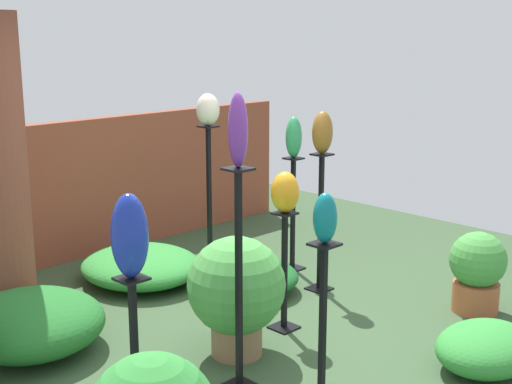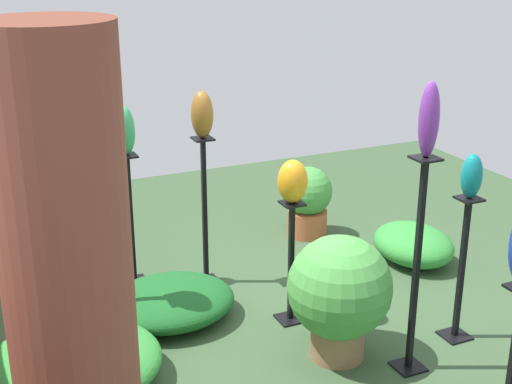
{
  "view_description": "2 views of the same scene",
  "coord_description": "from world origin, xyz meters",
  "px_view_note": "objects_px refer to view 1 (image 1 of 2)",
  "views": [
    {
      "loc": [
        -3.76,
        -3.63,
        2.38
      ],
      "look_at": [
        -0.13,
        0.0,
        1.18
      ],
      "focal_mm": 50.0,
      "sensor_mm": 36.0,
      "label": 1
    },
    {
      "loc": [
        -4.13,
        2.25,
        2.79
      ],
      "look_at": [
        0.25,
        0.27,
        1.07
      ],
      "focal_mm": 50.0,
      "sensor_mm": 36.0,
      "label": 2
    }
  ],
  "objects_px": {
    "pedestal_violet": "(239,289)",
    "art_vase_jade": "(294,137)",
    "art_vase_teal": "(325,218)",
    "pedestal_bronze": "(320,228)",
    "pedestal_amber": "(284,277)",
    "pedestal_cobalt": "(135,369)",
    "art_vase_amber": "(285,192)",
    "art_vase_cobalt": "(130,236)",
    "potted_plant_front_left": "(477,270)",
    "art_vase_violet": "(238,130)",
    "pedestal_teal": "(322,334)",
    "art_vase_bronze": "(322,132)",
    "potted_plant_mid_left": "(236,290)",
    "art_vase_ivory": "(208,110)",
    "pedestal_jade": "(293,219)",
    "pedestal_ivory": "(209,206)"
  },
  "relations": [
    {
      "from": "art_vase_ivory",
      "to": "art_vase_cobalt",
      "type": "distance_m",
      "value": 2.98
    },
    {
      "from": "art_vase_cobalt",
      "to": "pedestal_amber",
      "type": "bearing_deg",
      "value": 15.18
    },
    {
      "from": "pedestal_amber",
      "to": "art_vase_bronze",
      "type": "bearing_deg",
      "value": 22.58
    },
    {
      "from": "art_vase_cobalt",
      "to": "potted_plant_front_left",
      "type": "distance_m",
      "value": 3.35
    },
    {
      "from": "pedestal_amber",
      "to": "art_vase_bronze",
      "type": "xyz_separation_m",
      "value": [
        0.87,
        0.36,
        1.03
      ]
    },
    {
      "from": "art_vase_bronze",
      "to": "art_vase_amber",
      "type": "distance_m",
      "value": 1.0
    },
    {
      "from": "pedestal_teal",
      "to": "pedestal_cobalt",
      "type": "xyz_separation_m",
      "value": [
        -1.06,
        0.51,
        -0.04
      ]
    },
    {
      "from": "art_vase_violet",
      "to": "pedestal_jade",
      "type": "bearing_deg",
      "value": 33.86
    },
    {
      "from": "pedestal_ivory",
      "to": "pedestal_cobalt",
      "type": "xyz_separation_m",
      "value": [
        -2.25,
        -1.92,
        -0.22
      ]
    },
    {
      "from": "pedestal_bronze",
      "to": "art_vase_amber",
      "type": "height_order",
      "value": "art_vase_amber"
    },
    {
      "from": "potted_plant_mid_left",
      "to": "art_vase_jade",
      "type": "bearing_deg",
      "value": 30.18
    },
    {
      "from": "art_vase_teal",
      "to": "pedestal_bronze",
      "type": "bearing_deg",
      "value": 40.4
    },
    {
      "from": "art_vase_teal",
      "to": "art_vase_cobalt",
      "type": "relative_size",
      "value": 0.65
    },
    {
      "from": "potted_plant_front_left",
      "to": "art_vase_violet",
      "type": "bearing_deg",
      "value": 168.73
    },
    {
      "from": "pedestal_amber",
      "to": "art_vase_ivory",
      "type": "relative_size",
      "value": 3.19
    },
    {
      "from": "pedestal_violet",
      "to": "potted_plant_front_left",
      "type": "xyz_separation_m",
      "value": [
        2.34,
        -0.47,
        -0.33
      ]
    },
    {
      "from": "pedestal_violet",
      "to": "pedestal_amber",
      "type": "xyz_separation_m",
      "value": [
        0.92,
        0.44,
        -0.26
      ]
    },
    {
      "from": "art_vase_amber",
      "to": "art_vase_cobalt",
      "type": "height_order",
      "value": "art_vase_cobalt"
    },
    {
      "from": "pedestal_ivory",
      "to": "art_vase_cobalt",
      "type": "xyz_separation_m",
      "value": [
        -2.25,
        -1.92,
        0.58
      ]
    },
    {
      "from": "pedestal_violet",
      "to": "art_vase_amber",
      "type": "height_order",
      "value": "pedestal_violet"
    },
    {
      "from": "art_vase_jade",
      "to": "art_vase_amber",
      "type": "height_order",
      "value": "art_vase_jade"
    },
    {
      "from": "pedestal_amber",
      "to": "art_vase_jade",
      "type": "height_order",
      "value": "art_vase_jade"
    },
    {
      "from": "pedestal_bronze",
      "to": "potted_plant_mid_left",
      "type": "distance_m",
      "value": 1.53
    },
    {
      "from": "pedestal_bronze",
      "to": "art_vase_amber",
      "type": "distance_m",
      "value": 1.09
    },
    {
      "from": "pedestal_jade",
      "to": "pedestal_cobalt",
      "type": "distance_m",
      "value": 3.23
    },
    {
      "from": "pedestal_cobalt",
      "to": "potted_plant_front_left",
      "type": "xyz_separation_m",
      "value": [
        3.21,
        -0.43,
        -0.09
      ]
    },
    {
      "from": "pedestal_violet",
      "to": "art_vase_violet",
      "type": "distance_m",
      "value": 1.05
    },
    {
      "from": "pedestal_violet",
      "to": "pedestal_teal",
      "type": "bearing_deg",
      "value": -70.78
    },
    {
      "from": "potted_plant_mid_left",
      "to": "art_vase_cobalt",
      "type": "bearing_deg",
      "value": -160.84
    },
    {
      "from": "pedestal_teal",
      "to": "art_vase_violet",
      "type": "bearing_deg",
      "value": 109.22
    },
    {
      "from": "pedestal_cobalt",
      "to": "art_vase_jade",
      "type": "bearing_deg",
      "value": 25.89
    },
    {
      "from": "pedestal_teal",
      "to": "pedestal_cobalt",
      "type": "distance_m",
      "value": 1.18
    },
    {
      "from": "pedestal_ivory",
      "to": "pedestal_violet",
      "type": "height_order",
      "value": "pedestal_violet"
    },
    {
      "from": "pedestal_teal",
      "to": "art_vase_cobalt",
      "type": "xyz_separation_m",
      "value": [
        -1.06,
        0.51,
        0.76
      ]
    },
    {
      "from": "art_vase_teal",
      "to": "pedestal_cobalt",
      "type": "bearing_deg",
      "value": 154.08
    },
    {
      "from": "potted_plant_front_left",
      "to": "pedestal_violet",
      "type": "bearing_deg",
      "value": 168.73
    },
    {
      "from": "art_vase_bronze",
      "to": "potted_plant_mid_left",
      "type": "bearing_deg",
      "value": -163.55
    },
    {
      "from": "pedestal_violet",
      "to": "art_vase_jade",
      "type": "distance_m",
      "value": 2.54
    },
    {
      "from": "art_vase_bronze",
      "to": "pedestal_amber",
      "type": "bearing_deg",
      "value": -157.42
    },
    {
      "from": "art_vase_ivory",
      "to": "art_vase_cobalt",
      "type": "relative_size",
      "value": 0.63
    },
    {
      "from": "pedestal_amber",
      "to": "art_vase_amber",
      "type": "distance_m",
      "value": 0.69
    },
    {
      "from": "pedestal_amber",
      "to": "pedestal_cobalt",
      "type": "xyz_separation_m",
      "value": [
        -1.78,
        -0.48,
        0.02
      ]
    },
    {
      "from": "pedestal_teal",
      "to": "art_vase_cobalt",
      "type": "height_order",
      "value": "art_vase_cobalt"
    },
    {
      "from": "pedestal_bronze",
      "to": "art_vase_cobalt",
      "type": "xyz_separation_m",
      "value": [
        -2.66,
        -0.85,
        0.67
      ]
    },
    {
      "from": "pedestal_teal",
      "to": "pedestal_cobalt",
      "type": "height_order",
      "value": "pedestal_teal"
    },
    {
      "from": "pedestal_violet",
      "to": "potted_plant_front_left",
      "type": "height_order",
      "value": "pedestal_violet"
    },
    {
      "from": "pedestal_amber",
      "to": "art_vase_ivory",
      "type": "xyz_separation_m",
      "value": [
        0.47,
        1.43,
        1.18
      ]
    },
    {
      "from": "pedestal_teal",
      "to": "potted_plant_front_left",
      "type": "bearing_deg",
      "value": 2.34
    },
    {
      "from": "art_vase_amber",
      "to": "art_vase_cobalt",
      "type": "xyz_separation_m",
      "value": [
        -1.78,
        -0.48,
        0.13
      ]
    },
    {
      "from": "art_vase_violet",
      "to": "art_vase_amber",
      "type": "height_order",
      "value": "art_vase_violet"
    }
  ]
}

